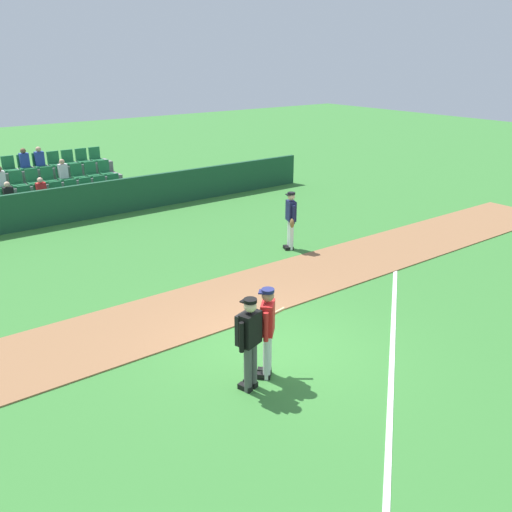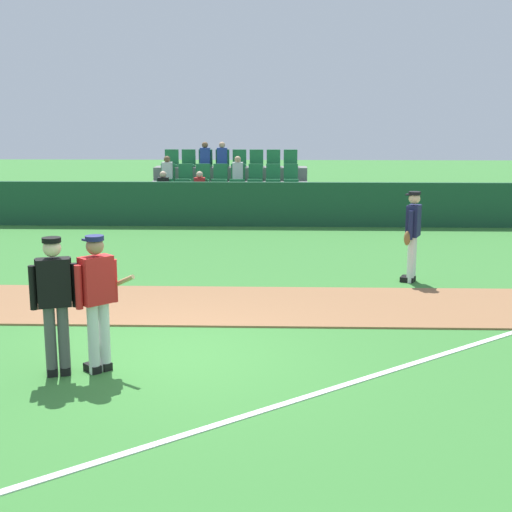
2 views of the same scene
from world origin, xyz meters
name	(u,v)px [view 1 (image 1 of 2)]	position (x,y,z in m)	size (l,w,h in m)	color
ground_plane	(276,350)	(0.00, 0.00, 0.00)	(80.00, 80.00, 0.00)	#387A33
infield_dirt_path	(208,305)	(0.00, 2.56, 0.01)	(28.00, 2.50, 0.03)	#936642
foul_line_chalk	(394,318)	(3.00, -0.50, 0.01)	(12.00, 0.10, 0.01)	white
dugout_fence	(75,203)	(0.00, 11.23, 0.64)	(20.00, 0.16, 1.27)	#19472D
stadium_bleachers	(57,193)	(-0.02, 13.10, 0.63)	(5.00, 2.95, 2.30)	slate
batter_red_jersey	(267,329)	(-0.72, -0.62, 0.97)	(0.73, 0.68, 1.76)	silver
umpire_home_plate	(249,339)	(-1.21, -0.76, 1.00)	(0.57, 0.39, 1.76)	#4C4C4C
runner_navy_jersey	(291,219)	(4.12, 4.43, 0.96)	(0.42, 0.62, 1.76)	white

